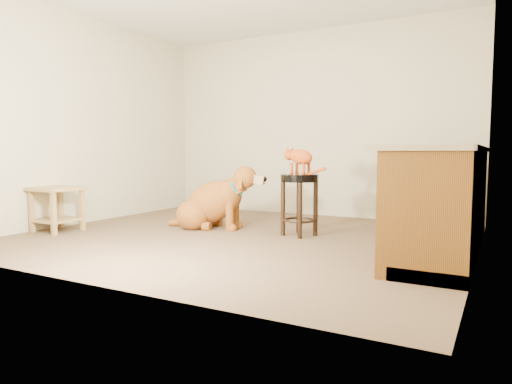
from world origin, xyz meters
The scene contains 8 objects.
floor centered at (0.00, 0.00, 0.00)m, with size 4.50×4.00×0.01m, color brown.
room_shell centered at (0.00, 0.00, 1.68)m, with size 4.54×4.04×2.62m.
cabinet_run centered at (1.94, 0.30, 0.44)m, with size 0.70×2.56×0.94m.
padded_stool centered at (0.51, 0.37, 0.47)m, with size 0.43×0.43×0.66m.
wood_stool centered at (1.55, 1.42, 0.43)m, with size 0.53×0.53×0.82m.
side_table centered at (-2.00, -0.69, 0.33)m, with size 0.49×0.49×0.50m.
golden_retriever centered at (-0.57, 0.32, 0.29)m, with size 1.23×0.67×0.79m.
tabby_kitten centered at (0.50, 0.38, 0.83)m, with size 0.52×0.25×0.32m.
Camera 1 is at (2.42, -4.10, 0.88)m, focal length 32.00 mm.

